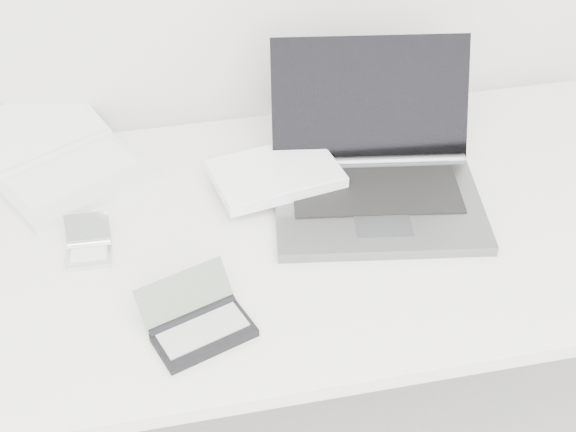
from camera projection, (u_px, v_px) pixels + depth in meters
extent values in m
cube|color=white|center=(299.00, 230.00, 1.59)|extent=(1.60, 0.80, 0.03)
cylinder|color=silver|center=(537.00, 212.00, 2.20)|extent=(0.04, 0.04, 0.70)
cube|color=slate|center=(378.00, 208.00, 1.60)|extent=(0.45, 0.34, 0.02)
cube|color=black|center=(376.00, 191.00, 1.63)|extent=(0.36, 0.21, 0.00)
cube|color=black|center=(370.00, 99.00, 1.67)|extent=(0.43, 0.18, 0.24)
cylinder|color=slate|center=(370.00, 162.00, 1.71)|extent=(0.40, 0.09, 0.02)
cube|color=#3C3E41|center=(383.00, 225.00, 1.55)|extent=(0.12, 0.09, 0.00)
cube|color=white|center=(276.00, 174.00, 1.65)|extent=(0.28, 0.21, 0.03)
cube|color=white|center=(276.00, 169.00, 1.64)|extent=(0.27, 0.21, 0.00)
cube|color=white|center=(77.00, 180.00, 1.67)|extent=(0.34, 0.31, 0.02)
cube|color=silver|center=(71.00, 172.00, 1.68)|extent=(0.28, 0.22, 0.00)
cube|color=white|center=(32.00, 128.00, 1.76)|extent=(0.33, 0.29, 0.06)
cylinder|color=white|center=(54.00, 156.00, 1.72)|extent=(0.26, 0.15, 0.02)
cube|color=silver|center=(89.00, 257.00, 1.50)|extent=(0.09, 0.07, 0.01)
cube|color=silver|center=(89.00, 254.00, 1.50)|extent=(0.07, 0.04, 0.00)
cube|color=#95A296|center=(87.00, 228.00, 1.52)|extent=(0.08, 0.03, 0.05)
cylinder|color=silver|center=(89.00, 243.00, 1.52)|extent=(0.08, 0.02, 0.01)
cube|color=black|center=(205.00, 336.00, 1.35)|extent=(0.18, 0.14, 0.02)
cube|color=#989898|center=(203.00, 330.00, 1.35)|extent=(0.16, 0.11, 0.00)
cube|color=slate|center=(185.00, 294.00, 1.37)|extent=(0.17, 0.10, 0.07)
cylinder|color=black|center=(193.00, 316.00, 1.37)|extent=(0.16, 0.07, 0.02)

